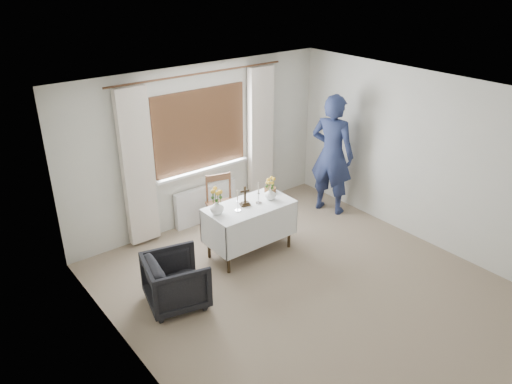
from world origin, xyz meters
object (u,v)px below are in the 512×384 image
at_px(wooden_cross, 245,196).
at_px(flower_vase_right, 270,194).
at_px(armchair, 176,281).
at_px(altar_table, 250,229).
at_px(flower_vase_left, 217,207).
at_px(person, 332,155).
at_px(wooden_chair, 223,206).

relative_size(wooden_cross, flower_vase_right, 1.73).
distance_m(armchair, flower_vase_right, 1.87).
distance_m(altar_table, flower_vase_right, 0.58).
relative_size(flower_vase_left, flower_vase_right, 1.15).
xyz_separation_m(person, flower_vase_right, (-1.52, -0.29, -0.15)).
bearing_deg(flower_vase_right, flower_vase_left, 173.51).
bearing_deg(armchair, person, -65.44).
relative_size(altar_table, armchair, 1.73).
bearing_deg(armchair, flower_vase_right, -65.04).
relative_size(wooden_chair, flower_vase_left, 4.76).
height_order(flower_vase_left, flower_vase_right, flower_vase_left).
xyz_separation_m(altar_table, flower_vase_left, (-0.50, 0.06, 0.48)).
xyz_separation_m(person, wooden_cross, (-1.92, -0.22, -0.09)).
bearing_deg(altar_table, flower_vase_left, 172.57).
relative_size(armchair, person, 0.36).
height_order(person, flower_vase_right, person).
bearing_deg(flower_vase_left, altar_table, -7.43).
bearing_deg(wooden_cross, person, 21.74).
height_order(altar_table, wooden_chair, wooden_chair).
height_order(armchair, wooden_cross, wooden_cross).
relative_size(person, flower_vase_right, 11.70).
bearing_deg(wooden_chair, wooden_cross, -80.06).
bearing_deg(flower_vase_right, altar_table, 174.87).
height_order(person, wooden_cross, person).
distance_m(wooden_chair, flower_vase_left, 0.89).
height_order(armchair, flower_vase_right, flower_vase_right).
bearing_deg(altar_table, wooden_cross, 150.12).
xyz_separation_m(wooden_cross, flower_vase_left, (-0.44, 0.03, -0.05)).
xyz_separation_m(armchair, wooden_cross, (1.36, 0.42, 0.58)).
height_order(wooden_chair, wooden_cross, wooden_cross).
bearing_deg(flower_vase_left, person, 4.59).
bearing_deg(wooden_chair, person, 2.58).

